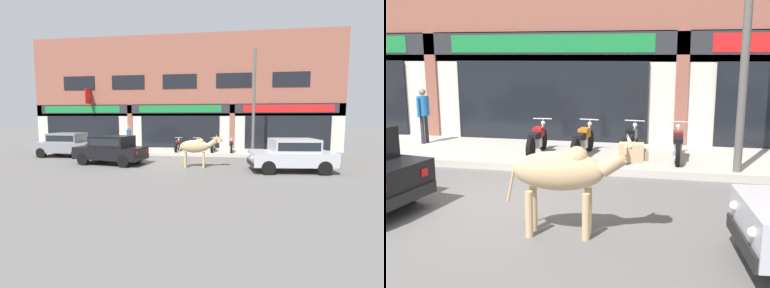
# 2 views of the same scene
# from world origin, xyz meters

# --- Properties ---
(ground_plane) EXTENTS (90.00, 90.00, 0.00)m
(ground_plane) POSITION_xyz_m (0.00, 0.00, 0.00)
(ground_plane) COLOR #605E5B
(sidewalk) EXTENTS (19.00, 3.14, 0.18)m
(sidewalk) POSITION_xyz_m (0.00, 3.77, 0.09)
(sidewalk) COLOR #B7AFA3
(sidewalk) RESTS_ON ground
(shop_building) EXTENTS (23.00, 1.40, 8.43)m
(shop_building) POSITION_xyz_m (-0.00, 5.60, 3.99)
(shop_building) COLOR #8E5142
(shop_building) RESTS_ON ground
(cow) EXTENTS (2.15, 0.60, 1.61)m
(cow) POSITION_xyz_m (2.00, -1.32, 1.01)
(cow) COLOR tan
(cow) RESTS_ON ground
(motorcycle_0) EXTENTS (0.52, 1.81, 0.88)m
(motorcycle_0) POSITION_xyz_m (0.19, 3.26, 0.57)
(motorcycle_0) COLOR black
(motorcycle_0) RESTS_ON sidewalk
(motorcycle_1) EXTENTS (0.52, 1.81, 0.88)m
(motorcycle_1) POSITION_xyz_m (1.37, 3.36, 0.57)
(motorcycle_1) COLOR black
(motorcycle_1) RESTS_ON sidewalk
(motorcycle_2) EXTENTS (0.52, 1.81, 0.88)m
(motorcycle_2) POSITION_xyz_m (2.58, 3.38, 0.57)
(motorcycle_2) COLOR black
(motorcycle_2) RESTS_ON sidewalk
(motorcycle_3) EXTENTS (0.52, 1.81, 0.88)m
(motorcycle_3) POSITION_xyz_m (3.75, 3.40, 0.57)
(motorcycle_3) COLOR black
(motorcycle_3) RESTS_ON sidewalk
(pedestrian) EXTENTS (0.32, 0.49, 1.60)m
(pedestrian) POSITION_xyz_m (-3.48, 4.11, 1.16)
(pedestrian) COLOR #2D2D33
(pedestrian) RESTS_ON sidewalk
(utility_pole) EXTENTS (0.18, 0.18, 6.29)m
(utility_pole) POSITION_xyz_m (5.03, 2.50, 3.32)
(utility_pole) COLOR #595651
(utility_pole) RESTS_ON sidewalk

